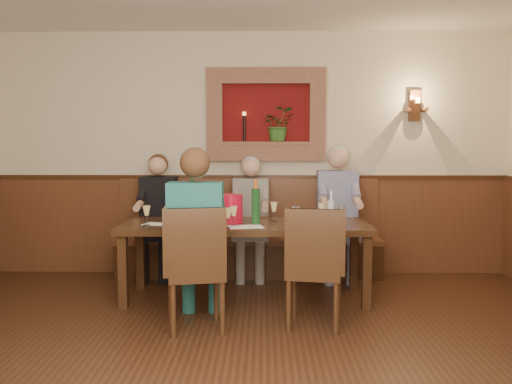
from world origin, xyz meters
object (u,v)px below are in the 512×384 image
chair_near_right (314,292)px  person_bench_mid (251,228)px  spittoon_bucket (230,209)px  bench (248,248)px  dining_table (246,231)px  person_bench_right (338,224)px  person_chair_front (197,251)px  wine_bottle_green_b (192,204)px  water_bottle (331,212)px  chair_near_left (196,294)px  person_bench_left (158,227)px  wine_bottle_green_a (256,205)px

chair_near_right → person_bench_mid: size_ratio=0.73×
chair_near_right → spittoon_bucket: spittoon_bucket is taller
bench → dining_table: bearing=-90.0°
person_bench_right → chair_near_right: bearing=-103.7°
person_chair_front → wine_bottle_green_b: bearing=99.6°
person_bench_mid → water_bottle: 1.34m
person_bench_right → wine_bottle_green_b: (-1.54, -0.75, 0.31)m
chair_near_right → person_bench_mid: person_bench_mid is taller
dining_table → person_bench_mid: size_ratio=1.74×
chair_near_left → person_bench_mid: (0.41, 1.78, 0.27)m
bench → person_bench_mid: size_ratio=2.17×
chair_near_right → wine_bottle_green_b: 1.59m
dining_table → bench: bearing=90.0°
wine_bottle_green_b → water_bottle: bearing=-12.3°
dining_table → person_bench_right: 1.31m
person_bench_mid → wine_bottle_green_b: size_ratio=3.20×
person_bench_right → spittoon_bucket: person_bench_right is taller
person_bench_right → person_bench_mid: bearing=179.8°
chair_near_left → wine_bottle_green_b: (-0.15, 1.02, 0.63)m
bench → wine_bottle_green_b: 1.18m
person_chair_front → spittoon_bucket: (0.23, 0.80, 0.26)m
chair_near_right → person_bench_left: size_ratio=0.72×
water_bottle → bench: bearing=125.0°
person_bench_right → wine_bottle_green_a: person_bench_right is taller
wine_bottle_green_a → wine_bottle_green_b: bearing=164.3°
person_chair_front → person_bench_left: bearing=111.6°
dining_table → bench: 1.01m
bench → water_bottle: 1.51m
person_bench_right → person_chair_front: same height
person_bench_right → water_bottle: person_bench_right is taller
person_bench_left → person_bench_mid: size_ratio=1.01×
chair_near_right → spittoon_bucket: (-0.75, 0.87, 0.59)m
person_bench_right → water_bottle: 1.10m
chair_near_left → bench: bearing=66.6°
person_bench_left → spittoon_bucket: 1.23m
bench → wine_bottle_green_a: wine_bottle_green_a is taller
bench → wine_bottle_green_b: wine_bottle_green_b is taller
bench → person_bench_left: person_bench_left is taller
person_chair_front → wine_bottle_green_a: bearing=54.6°
spittoon_bucket → water_bottle: bearing=-13.8°
chair_near_right → person_bench_left: bearing=144.3°
spittoon_bucket → bench: bearing=80.5°
wine_bottle_green_b → dining_table: bearing=-8.7°
chair_near_left → person_bench_left: person_bench_left is taller
chair_near_right → wine_bottle_green_a: (-0.50, 0.74, 0.64)m
dining_table → spittoon_bucket: size_ratio=8.68×
bench → person_bench_left: size_ratio=2.14×
person_bench_mid → dining_table: bearing=-91.9°
chair_near_right → person_bench_mid: bearing=119.1°
person_bench_right → dining_table: bearing=-140.4°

